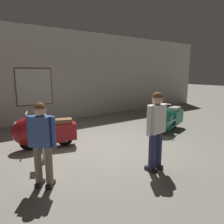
# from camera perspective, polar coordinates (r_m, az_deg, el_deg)

# --- Properties ---
(ground_plane) EXTENTS (60.00, 60.00, 0.00)m
(ground_plane) POSITION_cam_1_polar(r_m,az_deg,el_deg) (5.91, -1.81, -9.22)
(ground_plane) COLOR slate
(showroom_back_wall) EXTENTS (18.00, 0.63, 3.79)m
(showroom_back_wall) POSITION_cam_1_polar(r_m,az_deg,el_deg) (9.00, -16.41, 9.53)
(showroom_back_wall) COLOR #ADA89E
(showroom_back_wall) RESTS_ON ground
(scooter_0) EXTENTS (1.72, 0.92, 1.01)m
(scooter_0) POSITION_cam_1_polar(r_m,az_deg,el_deg) (5.88, -19.25, -5.21)
(scooter_0) COLOR black
(scooter_0) RESTS_ON ground
(scooter_1) EXTENTS (1.76, 0.96, 1.03)m
(scooter_1) POSITION_cam_1_polar(r_m,az_deg,el_deg) (7.34, 14.98, -1.76)
(scooter_1) COLOR black
(scooter_1) RESTS_ON ground
(visitor_0) EXTENTS (0.40, 0.39, 1.53)m
(visitor_0) POSITION_cam_1_polar(r_m,az_deg,el_deg) (3.80, -18.75, -7.11)
(visitor_0) COLOR black
(visitor_0) RESTS_ON ground
(visitor_1) EXTENTS (0.55, 0.29, 1.65)m
(visitor_1) POSITION_cam_1_polar(r_m,az_deg,el_deg) (4.31, 12.09, -3.80)
(visitor_1) COLOR black
(visitor_1) RESTS_ON ground
(info_stanchion) EXTENTS (0.30, 0.37, 1.11)m
(info_stanchion) POSITION_cam_1_polar(r_m,az_deg,el_deg) (4.95, -18.58, -8.15)
(info_stanchion) COLOR #333338
(info_stanchion) RESTS_ON ground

